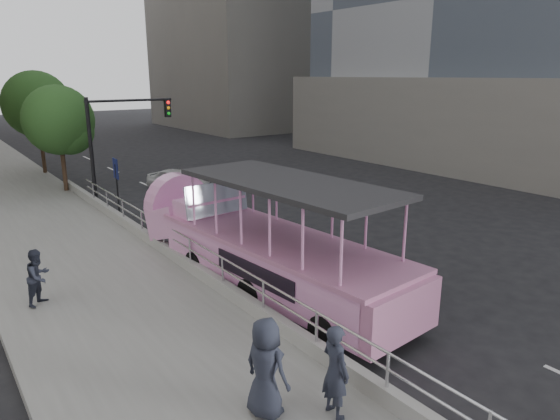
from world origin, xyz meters
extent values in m
plane|color=black|center=(0.00, 0.00, 0.00)|extent=(160.00, 160.00, 0.00)
cube|color=gray|center=(-5.75, 10.00, 0.15)|extent=(5.50, 80.00, 0.30)
cube|color=#979792|center=(-3.12, 2.00, 0.48)|extent=(0.24, 30.00, 0.36)
cylinder|color=silver|center=(-3.12, -6.00, 1.01)|extent=(0.07, 0.07, 0.70)
cylinder|color=silver|center=(-3.12, -4.00, 1.01)|extent=(0.07, 0.07, 0.70)
cylinder|color=silver|center=(-3.12, -2.00, 1.01)|extent=(0.07, 0.07, 0.70)
cylinder|color=silver|center=(-3.12, 0.00, 1.01)|extent=(0.07, 0.07, 0.70)
cylinder|color=silver|center=(-3.12, 2.00, 1.01)|extent=(0.07, 0.07, 0.70)
cylinder|color=silver|center=(-3.12, 4.00, 1.01)|extent=(0.07, 0.07, 0.70)
cylinder|color=silver|center=(-3.12, 6.00, 1.01)|extent=(0.07, 0.07, 0.70)
cylinder|color=silver|center=(-3.12, 8.00, 1.01)|extent=(0.07, 0.07, 0.70)
cylinder|color=silver|center=(-3.12, 10.00, 1.01)|extent=(0.07, 0.07, 0.70)
cylinder|color=silver|center=(-3.12, 12.00, 1.01)|extent=(0.07, 0.07, 0.70)
cylinder|color=silver|center=(-3.12, 2.00, 1.01)|extent=(0.06, 22.00, 0.06)
cylinder|color=silver|center=(-3.12, 2.00, 1.34)|extent=(0.06, 22.00, 0.06)
cylinder|color=black|center=(-2.46, -3.58, 0.45)|extent=(0.42, 0.92, 0.90)
cylinder|color=black|center=(-0.27, -3.41, 0.45)|extent=(0.42, 0.92, 0.90)
cylinder|color=black|center=(-2.68, -0.79, 0.45)|extent=(0.42, 0.92, 0.90)
cylinder|color=black|center=(-0.49, -0.61, 0.45)|extent=(0.42, 0.92, 0.90)
cylinder|color=black|center=(-2.90, 2.01, 0.45)|extent=(0.42, 0.92, 0.90)
cylinder|color=black|center=(-0.71, 2.18, 0.45)|extent=(0.42, 0.92, 0.90)
cube|color=#DA8AC3|center=(-1.60, -0.50, 1.03)|extent=(3.14, 8.37, 1.25)
cube|color=#DA8AC3|center=(-1.98, 4.29, 1.28)|extent=(2.61, 2.31, 1.56)
cylinder|color=#DA8AC3|center=(-2.04, 5.13, 1.58)|extent=(2.40, 0.88, 2.35)
cube|color=#AE658E|center=(-1.27, -4.74, 1.03)|extent=(2.52, 0.55, 1.25)
cube|color=#AE658E|center=(-1.60, -0.50, 1.71)|extent=(3.28, 8.68, 0.12)
cube|color=#252427|center=(-1.57, -0.90, 3.39)|extent=(3.16, 6.79, 0.14)
cube|color=#99A3B4|center=(-1.84, 2.54, 2.32)|extent=(2.31, 0.39, 1.05)
cube|color=#DA8AC3|center=(-1.88, 2.99, 2.02)|extent=(2.27, 1.17, 0.50)
imported|color=silver|center=(1.81, 13.45, 0.63)|extent=(2.87, 3.96, 1.25)
imported|color=#242835|center=(-4.09, -5.65, 1.17)|extent=(0.47, 0.67, 1.75)
imported|color=#242835|center=(-7.36, 2.28, 1.06)|extent=(0.94, 0.92, 1.52)
imported|color=#242835|center=(-5.07, -4.92, 1.23)|extent=(0.81, 1.03, 1.86)
cylinder|color=black|center=(-2.64, 10.00, 1.23)|extent=(0.08, 0.08, 2.47)
cube|color=#0B134D|center=(-2.64, 10.00, 2.27)|extent=(0.03, 0.61, 0.89)
cube|color=silver|center=(-2.61, 10.00, 2.27)|extent=(0.02, 0.39, 0.54)
cylinder|color=black|center=(-2.90, 12.50, 2.60)|extent=(0.18, 0.18, 5.20)
cylinder|color=black|center=(-0.90, 12.50, 5.00)|extent=(4.20, 0.12, 0.12)
cube|color=black|center=(1.00, 12.50, 4.55)|extent=(0.28, 0.22, 0.85)
sphere|color=red|center=(1.00, 12.37, 4.85)|extent=(0.16, 0.16, 0.16)
cylinder|color=#3A291A|center=(-3.40, 16.00, 1.54)|extent=(0.22, 0.22, 3.08)
sphere|color=#2A5723|center=(-3.40, 16.00, 3.96)|extent=(3.52, 3.52, 3.52)
sphere|color=#2A5723|center=(-3.00, 15.70, 3.41)|extent=(2.42, 2.42, 2.42)
cylinder|color=#3A291A|center=(-3.20, 22.00, 1.74)|extent=(0.22, 0.22, 3.47)
sphere|color=#2A5723|center=(-3.20, 22.00, 4.46)|extent=(3.97, 3.97, 3.97)
sphere|color=#2A5723|center=(-2.80, 21.70, 3.84)|extent=(2.73, 2.73, 2.73)
cube|color=slate|center=(30.00, 10.00, 3.00)|extent=(26.00, 26.00, 6.00)
camera|label=1|loc=(-9.40, -11.28, 6.19)|focal=32.00mm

